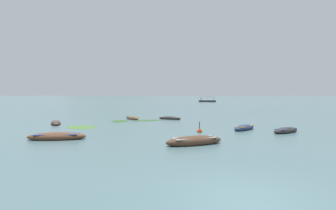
{
  "coord_description": "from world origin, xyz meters",
  "views": [
    {
      "loc": [
        -2.48,
        -7.77,
        3.19
      ],
      "look_at": [
        -1.68,
        50.85,
        0.89
      ],
      "focal_mm": 27.44,
      "sensor_mm": 36.0,
      "label": 1
    }
  ],
  "objects_px": {
    "rowboat_0": "(132,118)",
    "ferry_0": "(207,101)",
    "rowboat_6": "(170,118)",
    "rowboat_4": "(286,131)",
    "rowboat_3": "(244,128)",
    "mooring_buoy": "(200,131)",
    "rowboat_5": "(57,137)",
    "rowboat_1": "(194,141)",
    "rowboat_2": "(56,123)"
  },
  "relations": [
    {
      "from": "rowboat_0",
      "to": "ferry_0",
      "type": "relative_size",
      "value": 0.38
    },
    {
      "from": "rowboat_0",
      "to": "rowboat_6",
      "type": "bearing_deg",
      "value": -1.91
    },
    {
      "from": "rowboat_4",
      "to": "rowboat_6",
      "type": "relative_size",
      "value": 0.98
    },
    {
      "from": "rowboat_3",
      "to": "mooring_buoy",
      "type": "height_order",
      "value": "mooring_buoy"
    },
    {
      "from": "rowboat_4",
      "to": "rowboat_5",
      "type": "distance_m",
      "value": 18.3
    },
    {
      "from": "rowboat_1",
      "to": "rowboat_4",
      "type": "bearing_deg",
      "value": 31.33
    },
    {
      "from": "rowboat_1",
      "to": "rowboat_4",
      "type": "relative_size",
      "value": 1.31
    },
    {
      "from": "rowboat_6",
      "to": "ferry_0",
      "type": "relative_size",
      "value": 0.39
    },
    {
      "from": "mooring_buoy",
      "to": "rowboat_6",
      "type": "bearing_deg",
      "value": 101.11
    },
    {
      "from": "rowboat_1",
      "to": "rowboat_6",
      "type": "xyz_separation_m",
      "value": [
        -1.23,
        17.06,
        -0.06
      ]
    },
    {
      "from": "rowboat_0",
      "to": "mooring_buoy",
      "type": "relative_size",
      "value": 2.98
    },
    {
      "from": "rowboat_3",
      "to": "ferry_0",
      "type": "height_order",
      "value": "ferry_0"
    },
    {
      "from": "rowboat_4",
      "to": "ferry_0",
      "type": "height_order",
      "value": "ferry_0"
    },
    {
      "from": "rowboat_6",
      "to": "mooring_buoy",
      "type": "height_order",
      "value": "mooring_buoy"
    },
    {
      "from": "rowboat_1",
      "to": "rowboat_4",
      "type": "height_order",
      "value": "rowboat_1"
    },
    {
      "from": "rowboat_0",
      "to": "rowboat_6",
      "type": "distance_m",
      "value": 4.93
    },
    {
      "from": "rowboat_3",
      "to": "rowboat_2",
      "type": "bearing_deg",
      "value": 166.27
    },
    {
      "from": "rowboat_0",
      "to": "rowboat_2",
      "type": "bearing_deg",
      "value": -143.7
    },
    {
      "from": "rowboat_4",
      "to": "ferry_0",
      "type": "xyz_separation_m",
      "value": [
        9.39,
        95.62,
        0.27
      ]
    },
    {
      "from": "rowboat_0",
      "to": "rowboat_2",
      "type": "xyz_separation_m",
      "value": [
        -7.63,
        -5.61,
        -0.0
      ]
    },
    {
      "from": "rowboat_5",
      "to": "rowboat_6",
      "type": "bearing_deg",
      "value": 60.61
    },
    {
      "from": "rowboat_0",
      "to": "rowboat_4",
      "type": "relative_size",
      "value": 0.99
    },
    {
      "from": "rowboat_5",
      "to": "rowboat_0",
      "type": "bearing_deg",
      "value": 76.91
    },
    {
      "from": "rowboat_2",
      "to": "mooring_buoy",
      "type": "relative_size",
      "value": 3.46
    },
    {
      "from": "rowboat_0",
      "to": "rowboat_2",
      "type": "distance_m",
      "value": 9.47
    },
    {
      "from": "rowboat_5",
      "to": "rowboat_6",
      "type": "distance_m",
      "value": 17.22
    },
    {
      "from": "rowboat_2",
      "to": "rowboat_6",
      "type": "height_order",
      "value": "same"
    },
    {
      "from": "rowboat_5",
      "to": "mooring_buoy",
      "type": "relative_size",
      "value": 4.06
    },
    {
      "from": "mooring_buoy",
      "to": "ferry_0",
      "type": "bearing_deg",
      "value": 80.08
    },
    {
      "from": "rowboat_0",
      "to": "ferry_0",
      "type": "xyz_separation_m",
      "value": [
        23.9,
        83.49,
        0.29
      ]
    },
    {
      "from": "rowboat_6",
      "to": "rowboat_2",
      "type": "bearing_deg",
      "value": -156.57
    },
    {
      "from": "rowboat_3",
      "to": "rowboat_6",
      "type": "height_order",
      "value": "rowboat_3"
    },
    {
      "from": "rowboat_0",
      "to": "mooring_buoy",
      "type": "bearing_deg",
      "value": -58.69
    },
    {
      "from": "rowboat_0",
      "to": "rowboat_4",
      "type": "distance_m",
      "value": 18.92
    },
    {
      "from": "rowboat_5",
      "to": "mooring_buoy",
      "type": "height_order",
      "value": "mooring_buoy"
    },
    {
      "from": "rowboat_0",
      "to": "rowboat_1",
      "type": "relative_size",
      "value": 0.75
    },
    {
      "from": "rowboat_2",
      "to": "mooring_buoy",
      "type": "distance_m",
      "value": 16.12
    },
    {
      "from": "rowboat_0",
      "to": "rowboat_3",
      "type": "bearing_deg",
      "value": -41.71
    },
    {
      "from": "rowboat_3",
      "to": "rowboat_5",
      "type": "height_order",
      "value": "rowboat_5"
    },
    {
      "from": "rowboat_0",
      "to": "mooring_buoy",
      "type": "distance_m",
      "value": 13.9
    },
    {
      "from": "rowboat_6",
      "to": "mooring_buoy",
      "type": "relative_size",
      "value": 3.09
    },
    {
      "from": "rowboat_3",
      "to": "rowboat_5",
      "type": "distance_m",
      "value": 15.85
    },
    {
      "from": "rowboat_1",
      "to": "rowboat_4",
      "type": "distance_m",
      "value": 9.79
    },
    {
      "from": "rowboat_2",
      "to": "rowboat_1",
      "type": "bearing_deg",
      "value": -40.12
    },
    {
      "from": "rowboat_0",
      "to": "mooring_buoy",
      "type": "height_order",
      "value": "mooring_buoy"
    },
    {
      "from": "rowboat_2",
      "to": "rowboat_6",
      "type": "distance_m",
      "value": 13.68
    },
    {
      "from": "rowboat_2",
      "to": "rowboat_5",
      "type": "xyz_separation_m",
      "value": [
        4.1,
        -9.56,
        0.04
      ]
    },
    {
      "from": "rowboat_3",
      "to": "mooring_buoy",
      "type": "distance_m",
      "value": 4.61
    },
    {
      "from": "rowboat_0",
      "to": "rowboat_4",
      "type": "xyz_separation_m",
      "value": [
        14.52,
        -12.13,
        0.02
      ]
    },
    {
      "from": "rowboat_3",
      "to": "rowboat_4",
      "type": "distance_m",
      "value": 3.49
    }
  ]
}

